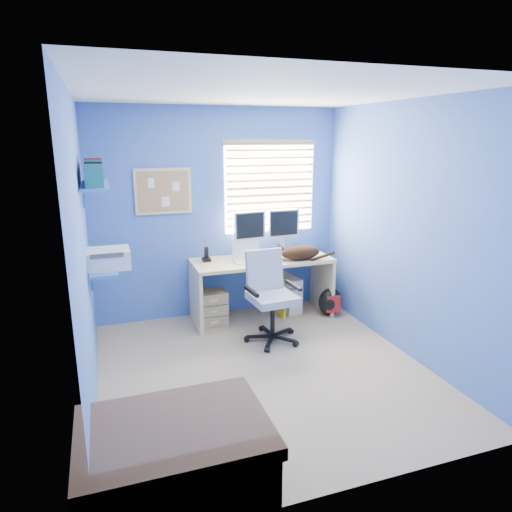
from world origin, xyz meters
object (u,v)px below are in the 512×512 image
object	(u,v)px
tower_pc	(287,293)
cat	(300,252)
laptop	(248,253)
office_chair	(271,308)
desk	(262,288)

from	to	relation	value
tower_pc	cat	bearing A→B (deg)	-89.74
laptop	office_chair	distance (m)	0.75
laptop	tower_pc	xyz separation A→B (m)	(0.58, 0.18, -0.62)
laptop	office_chair	xyz separation A→B (m)	(0.08, -0.56, -0.49)
laptop	desk	bearing A→B (deg)	24.24
desk	tower_pc	distance (m)	0.42
tower_pc	office_chair	xyz separation A→B (m)	(-0.50, -0.74, 0.14)
desk	cat	xyz separation A→B (m)	(0.42, -0.17, 0.46)
cat	tower_pc	xyz separation A→B (m)	(-0.04, 0.28, -0.60)
desk	cat	size ratio (longest dim) A/B	3.46
laptop	cat	xyz separation A→B (m)	(0.62, -0.10, -0.02)
tower_pc	laptop	bearing A→B (deg)	-170.76
cat	tower_pc	size ratio (longest dim) A/B	1.07
laptop	cat	distance (m)	0.63
desk	office_chair	xyz separation A→B (m)	(-0.12, -0.62, -0.01)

